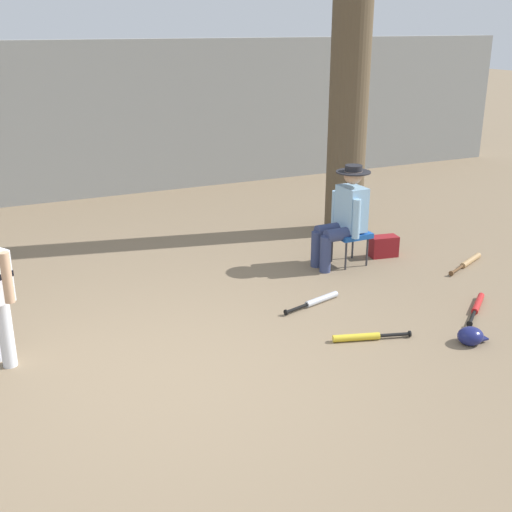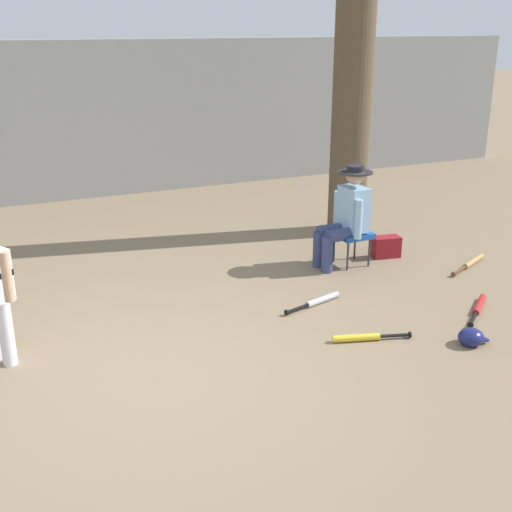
% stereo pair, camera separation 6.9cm
% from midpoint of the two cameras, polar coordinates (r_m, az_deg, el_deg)
% --- Properties ---
extents(ground_plane, '(60.00, 60.00, 0.00)m').
position_cam_midpoint_polar(ground_plane, '(5.42, -7.76, -10.76)').
color(ground_plane, '#7F6B51').
extents(concrete_back_wall, '(18.00, 0.36, 2.49)m').
position_cam_midpoint_polar(concrete_back_wall, '(11.00, -17.87, 11.04)').
color(concrete_back_wall, gray).
rests_on(concrete_back_wall, ground).
extents(tree_behind_spectator, '(0.68, 0.68, 4.33)m').
position_cam_midpoint_polar(tree_behind_spectator, '(8.85, 8.64, 13.78)').
color(tree_behind_spectator, brown).
rests_on(tree_behind_spectator, ground).
extents(folding_stool, '(0.41, 0.41, 0.41)m').
position_cam_midpoint_polar(folding_stool, '(7.80, 8.67, 1.81)').
color(folding_stool, '#194C9E').
rests_on(folding_stool, ground).
extents(seated_spectator, '(0.67, 0.53, 1.20)m').
position_cam_midpoint_polar(seated_spectator, '(7.67, 8.16, 3.68)').
color(seated_spectator, navy).
rests_on(seated_spectator, ground).
extents(handbag_beside_stool, '(0.36, 0.23, 0.26)m').
position_cam_midpoint_polar(handbag_beside_stool, '(8.20, 11.54, 0.79)').
color(handbag_beside_stool, maroon).
rests_on(handbag_beside_stool, ground).
extents(bat_red_barrel, '(0.64, 0.53, 0.07)m').
position_cam_midpoint_polar(bat_red_barrel, '(6.98, 19.17, -4.22)').
color(bat_red_barrel, red).
rests_on(bat_red_barrel, ground).
extents(bat_wood_tan, '(0.77, 0.41, 0.07)m').
position_cam_midpoint_polar(bat_wood_tan, '(8.21, 18.55, -0.55)').
color(bat_wood_tan, tan).
rests_on(bat_wood_tan, ground).
extents(bat_aluminum_silver, '(0.72, 0.26, 0.07)m').
position_cam_midpoint_polar(bat_aluminum_silver, '(6.76, 5.78, -3.93)').
color(bat_aluminum_silver, '#B7BCC6').
rests_on(bat_aluminum_silver, ground).
extents(bat_yellow_trainer, '(0.72, 0.27, 0.07)m').
position_cam_midpoint_polar(bat_yellow_trainer, '(6.06, 9.63, -7.04)').
color(bat_yellow_trainer, yellow).
rests_on(bat_yellow_trainer, ground).
extents(batting_helmet_navy, '(0.29, 0.22, 0.17)m').
position_cam_midpoint_polar(batting_helmet_navy, '(6.22, 18.61, -6.76)').
color(batting_helmet_navy, navy).
rests_on(batting_helmet_navy, ground).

